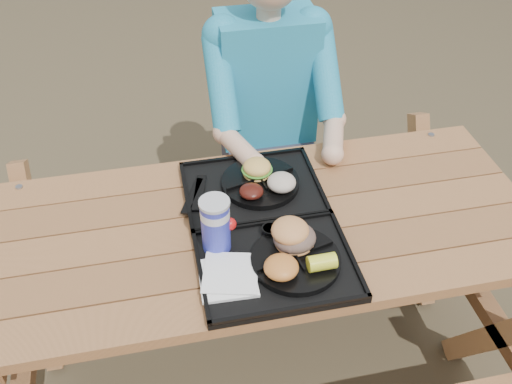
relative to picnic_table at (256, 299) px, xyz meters
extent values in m
plane|color=#999999|center=(0.00, 0.00, -0.38)|extent=(60.00, 60.00, 0.00)
cube|color=black|center=(0.02, -0.20, 0.39)|extent=(0.45, 0.35, 0.02)
cube|color=black|center=(0.02, 0.15, 0.39)|extent=(0.45, 0.35, 0.02)
cylinder|color=black|center=(0.07, -0.20, 0.41)|extent=(0.26, 0.26, 0.02)
cylinder|color=black|center=(0.05, 0.16, 0.41)|extent=(0.26, 0.26, 0.02)
cube|color=white|center=(-0.13, -0.23, 0.40)|extent=(0.16, 0.16, 0.02)
cylinder|color=#161EAA|center=(-0.14, -0.09, 0.48)|extent=(0.08, 0.08, 0.17)
cylinder|color=black|center=(0.03, -0.08, 0.41)|extent=(0.05, 0.05, 0.03)
cylinder|color=gold|center=(0.09, -0.07, 0.41)|extent=(0.06, 0.06, 0.03)
ellipsoid|color=orange|center=(0.02, -0.25, 0.44)|extent=(0.10, 0.10, 0.05)
cube|color=black|center=(-0.16, 0.16, 0.40)|extent=(0.07, 0.18, 0.01)
ellipsoid|color=#43130D|center=(0.00, 0.09, 0.43)|extent=(0.08, 0.08, 0.04)
ellipsoid|color=beige|center=(0.11, 0.10, 0.44)|extent=(0.09, 0.09, 0.05)
camera|label=1|loc=(-0.27, -1.27, 1.62)|focal=40.00mm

